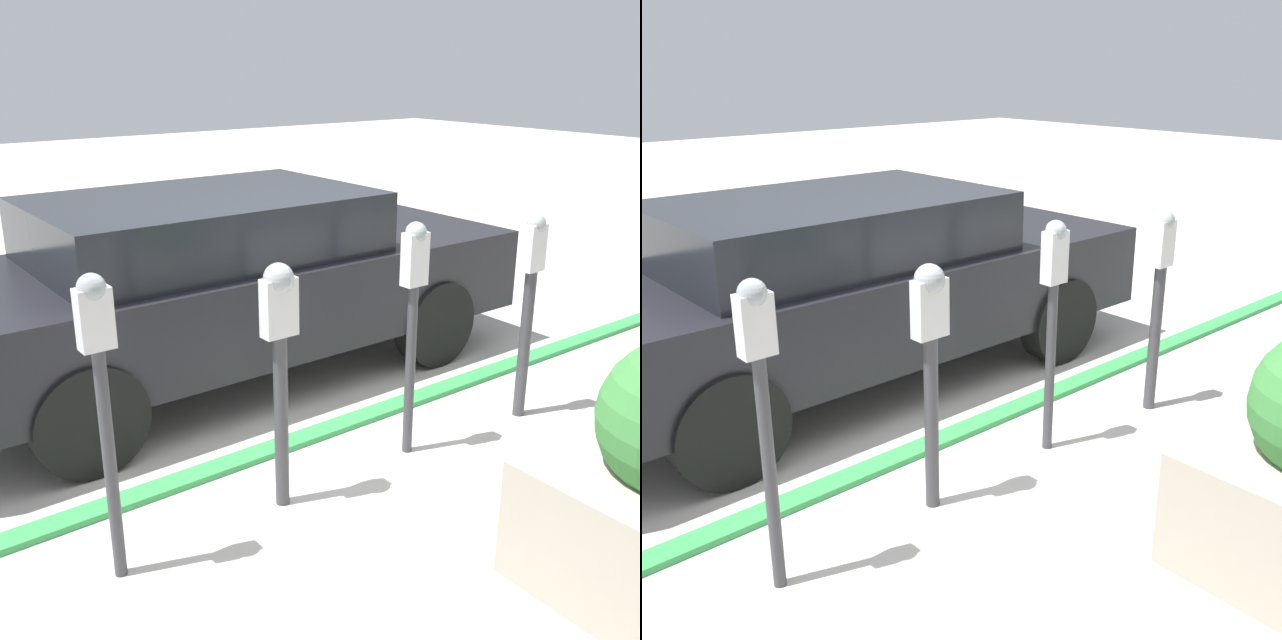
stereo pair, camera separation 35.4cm
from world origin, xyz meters
TOP-DOWN VIEW (x-y plane):
  - ground_plane at (0.00, 0.00)m, footprint 40.00×40.00m
  - curb_strip at (0.00, 0.08)m, footprint 13.97×0.16m
  - parking_meter_nearest at (-1.47, -0.48)m, footprint 0.15×0.13m
  - parking_meter_second at (-0.49, -0.44)m, footprint 0.19×0.16m
  - parking_meter_middle at (0.48, -0.42)m, footprint 0.15×0.13m
  - parking_meter_fourth at (1.47, -0.51)m, footprint 0.15×0.13m
  - parked_car_front at (0.17, 1.34)m, footprint 4.63×1.84m

SIDE VIEW (x-z plane):
  - ground_plane at x=0.00m, z-range 0.00..0.00m
  - curb_strip at x=0.00m, z-range 0.00..0.04m
  - parked_car_front at x=0.17m, z-range 0.06..1.51m
  - parking_meter_fourth at x=1.47m, z-range 0.17..1.61m
  - parking_meter_second at x=-0.49m, z-range 0.25..1.65m
  - parking_meter_middle at x=0.48m, z-range 0.26..1.75m
  - parking_meter_nearest at x=-1.47m, z-range 0.27..1.80m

